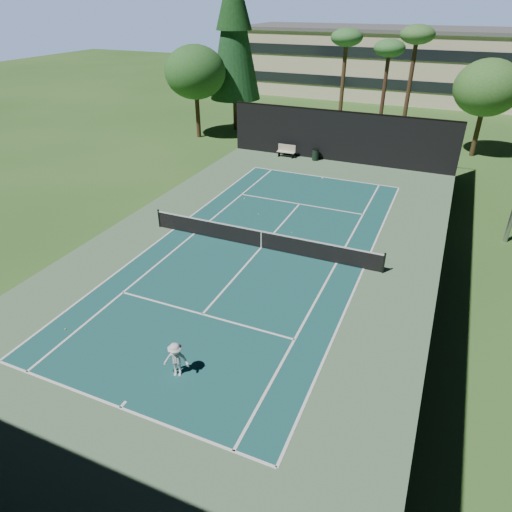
{
  "coord_description": "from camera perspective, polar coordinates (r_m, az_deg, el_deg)",
  "views": [
    {
      "loc": [
        8.23,
        -19.72,
        11.72
      ],
      "look_at": [
        1.0,
        -3.0,
        1.3
      ],
      "focal_mm": 32.0,
      "sensor_mm": 36.0,
      "label": 1
    }
  ],
  "objects": [
    {
      "name": "court_surface",
      "position": [
        24.36,
        0.64,
        1.05
      ],
      "size": [
        10.97,
        23.77,
        0.01
      ],
      "primitive_type": "cube",
      "color": "#184E4E",
      "rests_on": "ground"
    },
    {
      "name": "ground",
      "position": [
        24.37,
        0.64,
        1.03
      ],
      "size": [
        160.0,
        160.0,
        0.0
      ],
      "primitive_type": "plane",
      "color": "#305B22",
      "rests_on": "ground"
    },
    {
      "name": "tennis_ball_a",
      "position": [
        20.14,
        -22.71,
        -8.42
      ],
      "size": [
        0.07,
        0.07,
        0.07
      ],
      "primitive_type": "sphere",
      "color": "#CAD330",
      "rests_on": "ground"
    },
    {
      "name": "palm_b",
      "position": [
        46.42,
        16.31,
        23.33
      ],
      "size": [
        2.8,
        2.8,
        8.42
      ],
      "color": "#452B1D",
      "rests_on": "ground"
    },
    {
      "name": "player",
      "position": [
        16.5,
        -9.95,
        -12.67
      ],
      "size": [
        1.03,
        0.78,
        1.41
      ],
      "primitive_type": "imported",
      "rotation": [
        0.0,
        0.0,
        0.31
      ],
      "color": "silver",
      "rests_on": "ground"
    },
    {
      "name": "pine_tree",
      "position": [
        46.42,
        -2.78,
        27.07
      ],
      "size": [
        4.8,
        4.8,
        15.0
      ],
      "color": "#432E1D",
      "rests_on": "ground"
    },
    {
      "name": "tennis_ball_c",
      "position": [
        26.0,
        4.47,
        2.96
      ],
      "size": [
        0.06,
        0.06,
        0.06
      ],
      "primitive_type": "sphere",
      "color": "#B1D12F",
      "rests_on": "ground"
    },
    {
      "name": "decid_tree_c",
      "position": [
        44.19,
        -7.61,
        21.79
      ],
      "size": [
        5.44,
        5.44,
        8.09
      ],
      "color": "#4D2F21",
      "rests_on": "ground"
    },
    {
      "name": "palm_c",
      "position": [
        43.04,
        19.44,
        24.13
      ],
      "size": [
        2.8,
        2.8,
        9.77
      ],
      "color": "#452E1D",
      "rests_on": "ground"
    },
    {
      "name": "court_lines",
      "position": [
        24.36,
        0.64,
        1.07
      ],
      "size": [
        11.07,
        23.87,
        0.01
      ],
      "color": "white",
      "rests_on": "ground"
    },
    {
      "name": "apron_slab",
      "position": [
        24.37,
        0.64,
        1.04
      ],
      "size": [
        18.0,
        32.0,
        0.01
      ],
      "primitive_type": "cube",
      "color": "#537451",
      "rests_on": "ground"
    },
    {
      "name": "park_bench",
      "position": [
        38.92,
        3.82,
        13.03
      ],
      "size": [
        1.5,
        0.45,
        1.02
      ],
      "color": "beige",
      "rests_on": "ground"
    },
    {
      "name": "tennis_net",
      "position": [
        24.11,
        0.65,
        2.19
      ],
      "size": [
        12.9,
        0.1,
        1.1
      ],
      "color": "black",
      "rests_on": "ground"
    },
    {
      "name": "tennis_ball_d",
      "position": [
        30.43,
        -1.46,
        7.18
      ],
      "size": [
        0.07,
        0.07,
        0.07
      ],
      "primitive_type": "sphere",
      "color": "#D4F537",
      "rests_on": "ground"
    },
    {
      "name": "decid_tree_a",
      "position": [
        42.23,
        26.96,
        18.21
      ],
      "size": [
        5.12,
        5.12,
        7.62
      ],
      "color": "#412F1B",
      "rests_on": "ground"
    },
    {
      "name": "trash_bin",
      "position": [
        38.31,
        7.44,
        12.47
      ],
      "size": [
        0.56,
        0.56,
        0.95
      ],
      "color": "black",
      "rests_on": "ground"
    },
    {
      "name": "palm_a",
      "position": [
        45.04,
        11.23,
        24.78
      ],
      "size": [
        2.8,
        2.8,
        9.32
      ],
      "color": "#4C3620",
      "rests_on": "ground"
    },
    {
      "name": "fence",
      "position": [
        23.53,
        0.73,
        5.39
      ],
      "size": [
        18.04,
        32.05,
        4.03
      ],
      "color": "black",
      "rests_on": "ground"
    },
    {
      "name": "campus_building",
      "position": [
        66.64,
        17.46,
        22.07
      ],
      "size": [
        40.5,
        12.5,
        8.3
      ],
      "color": "beige",
      "rests_on": "ground"
    },
    {
      "name": "tennis_ball_b",
      "position": [
        28.18,
        0.32,
        5.26
      ],
      "size": [
        0.06,
        0.06,
        0.06
      ],
      "primitive_type": "sphere",
      "color": "#B3D430",
      "rests_on": "ground"
    }
  ]
}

